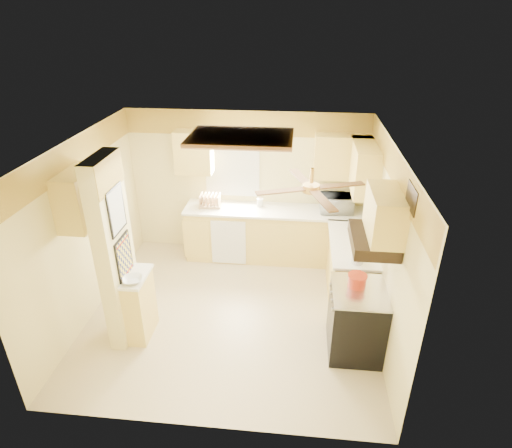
# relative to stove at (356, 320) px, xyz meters

# --- Properties ---
(floor) EXTENTS (4.00, 4.00, 0.00)m
(floor) POSITION_rel_stove_xyz_m (-1.67, 0.55, -0.46)
(floor) COLOR #C1B186
(floor) RESTS_ON ground
(ceiling) EXTENTS (4.00, 4.00, 0.00)m
(ceiling) POSITION_rel_stove_xyz_m (-1.67, 0.55, 2.04)
(ceiling) COLOR white
(ceiling) RESTS_ON wall_back
(wall_back) EXTENTS (4.00, 0.00, 4.00)m
(wall_back) POSITION_rel_stove_xyz_m (-1.67, 2.45, 0.79)
(wall_back) COLOR #E9D88E
(wall_back) RESTS_ON floor
(wall_front) EXTENTS (4.00, 0.00, 4.00)m
(wall_front) POSITION_rel_stove_xyz_m (-1.67, -1.35, 0.79)
(wall_front) COLOR #E9D88E
(wall_front) RESTS_ON floor
(wall_left) EXTENTS (0.00, 3.80, 3.80)m
(wall_left) POSITION_rel_stove_xyz_m (-3.67, 0.55, 0.79)
(wall_left) COLOR #E9D88E
(wall_left) RESTS_ON floor
(wall_right) EXTENTS (0.00, 3.80, 3.80)m
(wall_right) POSITION_rel_stove_xyz_m (0.33, 0.55, 0.79)
(wall_right) COLOR #E9D88E
(wall_right) RESTS_ON floor
(wallpaper_border) EXTENTS (4.00, 0.02, 0.40)m
(wallpaper_border) POSITION_rel_stove_xyz_m (-1.67, 2.43, 1.84)
(wallpaper_border) COLOR #FBDD4A
(wallpaper_border) RESTS_ON wall_back
(partition_column) EXTENTS (0.20, 0.70, 2.50)m
(partition_column) POSITION_rel_stove_xyz_m (-3.02, 0.00, 0.79)
(partition_column) COLOR #E9D88E
(partition_column) RESTS_ON floor
(partition_ledge) EXTENTS (0.25, 0.55, 0.90)m
(partition_ledge) POSITION_rel_stove_xyz_m (-2.80, 0.00, -0.01)
(partition_ledge) COLOR #E9C862
(partition_ledge) RESTS_ON floor
(ledge_top) EXTENTS (0.28, 0.58, 0.04)m
(ledge_top) POSITION_rel_stove_xyz_m (-2.80, 0.00, 0.46)
(ledge_top) COLOR white
(ledge_top) RESTS_ON partition_ledge
(lower_cabinets_back) EXTENTS (3.00, 0.60, 0.90)m
(lower_cabinets_back) POSITION_rel_stove_xyz_m (-1.17, 2.15, -0.01)
(lower_cabinets_back) COLOR #E9C862
(lower_cabinets_back) RESTS_ON floor
(lower_cabinets_right) EXTENTS (0.60, 1.40, 0.90)m
(lower_cabinets_right) POSITION_rel_stove_xyz_m (0.03, 1.15, -0.01)
(lower_cabinets_right) COLOR #E9C862
(lower_cabinets_right) RESTS_ON floor
(countertop_back) EXTENTS (3.04, 0.64, 0.04)m
(countertop_back) POSITION_rel_stove_xyz_m (-1.17, 2.14, 0.46)
(countertop_back) COLOR white
(countertop_back) RESTS_ON lower_cabinets_back
(countertop_right) EXTENTS (0.64, 1.44, 0.04)m
(countertop_right) POSITION_rel_stove_xyz_m (0.02, 1.15, 0.46)
(countertop_right) COLOR white
(countertop_right) RESTS_ON lower_cabinets_right
(dishwasher_panel) EXTENTS (0.58, 0.02, 0.80)m
(dishwasher_panel) POSITION_rel_stove_xyz_m (-1.92, 1.84, -0.03)
(dishwasher_panel) COLOR white
(dishwasher_panel) RESTS_ON lower_cabinets_back
(window) EXTENTS (0.92, 0.02, 1.02)m
(window) POSITION_rel_stove_xyz_m (-1.92, 2.44, 1.09)
(window) COLOR white
(window) RESTS_ON wall_back
(upper_cab_back_left) EXTENTS (0.60, 0.35, 0.70)m
(upper_cab_back_left) POSITION_rel_stove_xyz_m (-2.52, 2.27, 1.39)
(upper_cab_back_left) COLOR #E9C862
(upper_cab_back_left) RESTS_ON wall_back
(upper_cab_back_right) EXTENTS (0.90, 0.35, 0.70)m
(upper_cab_back_right) POSITION_rel_stove_xyz_m (-0.12, 2.27, 1.39)
(upper_cab_back_right) COLOR #E9C862
(upper_cab_back_right) RESTS_ON wall_back
(upper_cab_right) EXTENTS (0.35, 1.00, 0.70)m
(upper_cab_right) POSITION_rel_stove_xyz_m (0.16, 1.80, 1.39)
(upper_cab_right) COLOR #E9C862
(upper_cab_right) RESTS_ON wall_right
(upper_cab_left_wall) EXTENTS (0.35, 0.75, 0.70)m
(upper_cab_left_wall) POSITION_rel_stove_xyz_m (-3.49, 0.30, 1.39)
(upper_cab_left_wall) COLOR #E9C862
(upper_cab_left_wall) RESTS_ON wall_left
(upper_cab_over_stove) EXTENTS (0.35, 0.76, 0.52)m
(upper_cab_over_stove) POSITION_rel_stove_xyz_m (0.16, 0.00, 1.49)
(upper_cab_over_stove) COLOR #E9C862
(upper_cab_over_stove) RESTS_ON wall_right
(stove) EXTENTS (0.68, 0.77, 0.92)m
(stove) POSITION_rel_stove_xyz_m (0.00, 0.00, 0.00)
(stove) COLOR black
(stove) RESTS_ON floor
(range_hood) EXTENTS (0.50, 0.76, 0.14)m
(range_hood) POSITION_rel_stove_xyz_m (0.07, 0.00, 1.16)
(range_hood) COLOR black
(range_hood) RESTS_ON upper_cab_over_stove
(poster_menu) EXTENTS (0.02, 0.42, 0.57)m
(poster_menu) POSITION_rel_stove_xyz_m (-2.91, 0.00, 1.39)
(poster_menu) COLOR black
(poster_menu) RESTS_ON partition_column
(poster_nashville) EXTENTS (0.02, 0.42, 0.57)m
(poster_nashville) POSITION_rel_stove_xyz_m (-2.91, 0.00, 0.74)
(poster_nashville) COLOR black
(poster_nashville) RESTS_ON partition_column
(ceiling_light_panel) EXTENTS (1.35, 0.95, 0.06)m
(ceiling_light_panel) POSITION_rel_stove_xyz_m (-1.57, 1.05, 2.00)
(ceiling_light_panel) COLOR brown
(ceiling_light_panel) RESTS_ON ceiling
(ceiling_fan) EXTENTS (1.15, 1.15, 0.26)m
(ceiling_fan) POSITION_rel_stove_xyz_m (-0.67, -0.15, 1.83)
(ceiling_fan) COLOR gold
(ceiling_fan) RESTS_ON ceiling
(vent_grate) EXTENTS (0.02, 0.40, 0.25)m
(vent_grate) POSITION_rel_stove_xyz_m (0.31, -0.35, 1.84)
(vent_grate) COLOR black
(vent_grate) RESTS_ON wall_right
(microwave) EXTENTS (0.54, 0.38, 0.29)m
(microwave) POSITION_rel_stove_xyz_m (-0.16, 2.17, 0.63)
(microwave) COLOR white
(microwave) RESTS_ON countertop_back
(bowl) EXTENTS (0.31, 0.31, 0.06)m
(bowl) POSITION_rel_stove_xyz_m (-2.77, -0.14, 0.51)
(bowl) COLOR white
(bowl) RESTS_ON ledge_top
(dutch_oven) EXTENTS (0.24, 0.24, 0.16)m
(dutch_oven) POSITION_rel_stove_xyz_m (-0.03, 0.10, 0.53)
(dutch_oven) COLOR #B32B14
(dutch_oven) RESTS_ON stove
(kettle) EXTENTS (0.16, 0.16, 0.24)m
(kettle) POSITION_rel_stove_xyz_m (0.02, 0.59, 0.59)
(kettle) COLOR silver
(kettle) RESTS_ON countertop_right
(dish_rack) EXTENTS (0.39, 0.31, 0.21)m
(dish_rack) POSITION_rel_stove_xyz_m (-2.27, 2.17, 0.56)
(dish_rack) COLOR tan
(dish_rack) RESTS_ON countertop_back
(utensil_crock) EXTENTS (0.11, 0.11, 0.21)m
(utensil_crock) POSITION_rel_stove_xyz_m (-1.43, 2.25, 0.55)
(utensil_crock) COLOR white
(utensil_crock) RESTS_ON countertop_back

